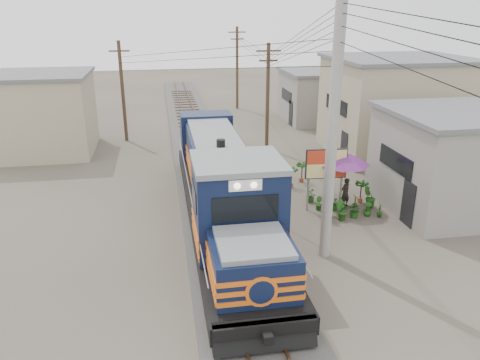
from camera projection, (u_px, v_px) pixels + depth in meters
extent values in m
plane|color=#473F35|center=(233.00, 256.00, 18.12)|extent=(120.00, 120.00, 0.00)
cube|color=#595651|center=(207.00, 171.00, 27.34)|extent=(3.60, 70.00, 0.16)
cube|color=#51331E|center=(197.00, 169.00, 27.19)|extent=(0.08, 70.00, 0.12)
cube|color=#51331E|center=(216.00, 168.00, 27.36)|extent=(0.08, 70.00, 0.12)
cube|color=black|center=(223.00, 209.00, 20.39)|extent=(3.04, 16.79, 0.58)
cube|color=black|center=(245.00, 280.00, 15.64)|extent=(2.31, 3.36, 0.68)
cube|color=black|center=(210.00, 176.00, 25.35)|extent=(2.31, 3.36, 0.68)
cube|color=#0E1733|center=(253.00, 268.00, 14.06)|extent=(2.50, 2.52, 1.57)
cube|color=#0E1733|center=(238.00, 208.00, 16.20)|extent=(2.98, 2.73, 3.25)
cube|color=slate|center=(238.00, 162.00, 15.62)|extent=(3.04, 2.87, 0.19)
cube|color=black|center=(245.00, 208.00, 14.73)|extent=(2.13, 0.06, 0.84)
cube|color=white|center=(245.00, 185.00, 14.45)|extent=(1.05, 0.06, 0.37)
cube|color=#0E1733|center=(216.00, 162.00, 22.36)|extent=(2.37, 10.29, 2.41)
cube|color=slate|center=(215.00, 137.00, 21.93)|extent=(2.13, 10.29, 0.19)
cube|color=orange|center=(223.00, 197.00, 20.19)|extent=(3.08, 16.79, 0.15)
cube|color=orange|center=(223.00, 190.00, 20.08)|extent=(3.08, 16.79, 0.15)
cube|color=orange|center=(223.00, 183.00, 19.97)|extent=(3.08, 16.79, 0.15)
cylinder|color=#9E9B93|center=(333.00, 130.00, 16.48)|extent=(0.40, 0.40, 10.00)
cylinder|color=#4C3826|center=(268.00, 98.00, 30.57)|extent=(0.24, 0.24, 7.00)
cube|color=#4C3826|center=(269.00, 51.00, 29.54)|extent=(1.60, 0.10, 0.10)
cube|color=#4C3826|center=(268.00, 61.00, 29.74)|extent=(1.20, 0.10, 0.10)
cylinder|color=#4C3826|center=(237.00, 69.00, 43.48)|extent=(0.24, 0.24, 7.50)
cube|color=#4C3826|center=(237.00, 32.00, 42.36)|extent=(1.60, 0.10, 0.10)
cube|color=#4C3826|center=(237.00, 39.00, 42.57)|extent=(1.20, 0.10, 0.10)
cylinder|color=#4C3826|center=(123.00, 92.00, 32.76)|extent=(0.24, 0.24, 7.00)
cube|color=#4C3826|center=(119.00, 48.00, 31.73)|extent=(1.60, 0.10, 0.10)
cube|color=#4C3826|center=(120.00, 57.00, 31.93)|extent=(1.20, 0.10, 0.10)
cube|color=gray|center=(465.00, 162.00, 21.94)|extent=(7.00, 6.00, 4.50)
cube|color=slate|center=(473.00, 113.00, 21.13)|extent=(7.35, 6.30, 0.20)
cube|color=black|center=(395.00, 161.00, 21.31)|extent=(0.05, 3.00, 0.90)
cube|color=tan|center=(395.00, 108.00, 30.17)|extent=(8.00, 7.00, 6.00)
cube|color=slate|center=(401.00, 58.00, 29.10)|extent=(8.40, 7.35, 0.20)
cube|color=black|center=(336.00, 105.00, 29.42)|extent=(0.05, 3.50, 0.90)
cube|color=gray|center=(321.00, 97.00, 39.52)|extent=(6.00, 6.00, 4.00)
cube|color=slate|center=(322.00, 71.00, 38.80)|extent=(6.30, 6.30, 0.20)
cube|color=black|center=(286.00, 95.00, 38.97)|extent=(0.05, 3.00, 0.90)
cube|color=tan|center=(44.00, 115.00, 30.46)|extent=(6.00, 6.00, 5.00)
cube|color=slate|center=(38.00, 74.00, 29.57)|extent=(6.30, 6.30, 0.20)
cylinder|color=#99999E|center=(308.00, 188.00, 21.87)|extent=(0.10, 0.10, 2.21)
cylinder|color=#99999E|center=(341.00, 187.00, 22.05)|extent=(0.10, 0.10, 2.21)
cube|color=black|center=(326.00, 164.00, 21.55)|extent=(1.95, 0.22, 1.41)
cube|color=red|center=(326.00, 164.00, 21.52)|extent=(1.86, 0.18, 1.32)
cylinder|color=black|center=(340.00, 205.00, 22.72)|extent=(0.50, 0.50, 0.10)
cylinder|color=#99999E|center=(342.00, 181.00, 22.30)|extent=(0.05, 0.05, 2.52)
cone|color=#65246D|center=(344.00, 157.00, 21.89)|extent=(3.25, 3.25, 0.63)
imported|color=black|center=(345.00, 192.00, 22.41)|extent=(0.63, 0.55, 1.46)
imported|color=#1E4E16|center=(327.00, 209.00, 20.98)|extent=(0.70, 0.68, 1.10)
imported|color=#1E4E16|center=(341.00, 211.00, 21.05)|extent=(0.63, 0.57, 0.92)
imported|color=#1E4E16|center=(355.00, 210.00, 21.32)|extent=(0.86, 0.88, 0.74)
imported|color=#1E4E16|center=(368.00, 209.00, 21.54)|extent=(0.47, 0.47, 0.68)
imported|color=#1E4E16|center=(380.00, 209.00, 21.34)|extent=(0.39, 0.49, 0.81)
imported|color=#1E4E16|center=(319.00, 203.00, 22.17)|extent=(0.32, 0.39, 0.67)
imported|color=#1E4E16|center=(334.00, 204.00, 22.10)|extent=(0.73, 0.68, 0.66)
imported|color=#1E4E16|center=(343.00, 203.00, 22.27)|extent=(0.47, 0.47, 0.61)
imported|color=#1E4E16|center=(355.00, 201.00, 22.46)|extent=(0.25, 0.36, 0.66)
imported|color=#1E4E16|center=(369.00, 197.00, 22.34)|extent=(0.62, 0.52, 1.07)
imported|color=#1E4E16|center=(310.00, 196.00, 23.06)|extent=(0.55, 0.61, 0.62)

